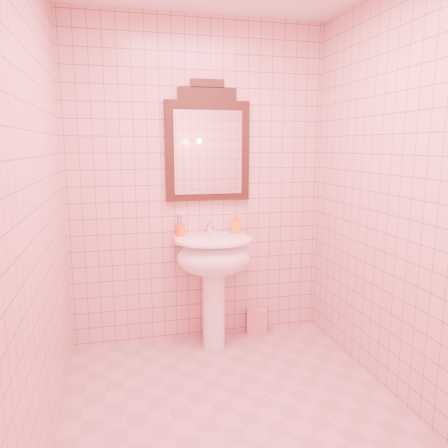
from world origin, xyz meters
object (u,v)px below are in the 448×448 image
object	(u,v)px
mirror	(208,146)
towel	(257,321)
pedestal_sink	(214,265)
toothbrush_cup	(180,230)
soap_dispenser	(236,224)

from	to	relation	value
mirror	towel	bearing A→B (deg)	-4.59
pedestal_sink	towel	size ratio (longest dim) A/B	4.27
toothbrush_cup	pedestal_sink	bearing A→B (deg)	-33.23
mirror	soap_dispenser	size ratio (longest dim) A/B	5.62
mirror	soap_dispenser	distance (m)	0.64
towel	pedestal_sink	bearing A→B (deg)	-157.33
pedestal_sink	soap_dispenser	size ratio (longest dim) A/B	5.36
mirror	pedestal_sink	bearing A→B (deg)	-90.00
soap_dispenser	pedestal_sink	bearing A→B (deg)	-132.46
toothbrush_cup	soap_dispenser	size ratio (longest dim) A/B	1.05
toothbrush_cup	towel	bearing A→B (deg)	1.69
soap_dispenser	towel	bearing A→B (deg)	20.40
pedestal_sink	mirror	bearing A→B (deg)	90.00
mirror	toothbrush_cup	bearing A→B (deg)	-167.40
mirror	soap_dispenser	bearing A→B (deg)	-15.24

